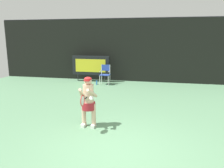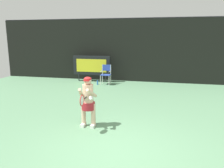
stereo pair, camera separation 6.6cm
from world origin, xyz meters
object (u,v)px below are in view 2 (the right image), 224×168
Objects in this scene: scoreboard at (92,65)px; water_bottle at (97,82)px; tennis_racket at (82,100)px; tennis_player at (88,100)px; umpire_chair at (106,73)px.

scoreboard is 8.30× the size of water_bottle.
tennis_player is at bearing 108.88° from tennis_racket.
water_bottle is at bearing -55.31° from scoreboard.
tennis_player is 2.47× the size of tennis_racket.
water_bottle is (-0.43, -0.23, -0.50)m from umpire_chair.
umpire_chair is at bearing 99.18° from tennis_player.
umpire_chair is at bearing 27.84° from water_bottle.
scoreboard is 2.04× the size of umpire_chair.
tennis_racket reaches higher than water_bottle.
scoreboard is 1.48× the size of tennis_player.
umpire_chair is 6.48m from tennis_racket.
tennis_racket is (0.01, -0.50, 0.13)m from tennis_player.
tennis_player reaches higher than umpire_chair.
water_bottle is (0.58, -0.84, -0.82)m from scoreboard.
tennis_racket is at bearing -77.29° from water_bottle.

